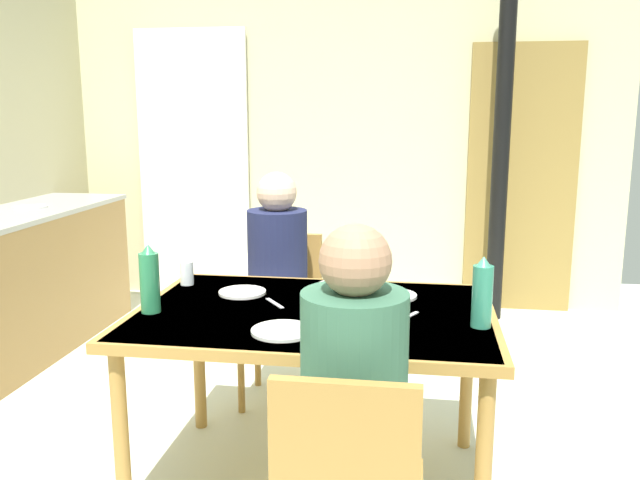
% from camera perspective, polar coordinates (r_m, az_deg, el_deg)
% --- Properties ---
extents(ground_plane, '(7.05, 7.05, 0.00)m').
position_cam_1_polar(ground_plane, '(2.99, -6.22, -19.43)').
color(ground_plane, beige).
extents(wall_back, '(4.43, 0.10, 2.55)m').
position_cam_1_polar(wall_back, '(5.24, 1.19, 8.53)').
color(wall_back, beige).
rests_on(wall_back, ground_plane).
extents(door_wooden, '(0.80, 0.05, 2.00)m').
position_cam_1_polar(door_wooden, '(5.19, 17.00, 4.98)').
color(door_wooden, olive).
rests_on(door_wooden, ground_plane).
extents(stove_pipe_column, '(0.12, 0.12, 2.55)m').
position_cam_1_polar(stove_pipe_column, '(4.88, 15.40, 7.94)').
color(stove_pipe_column, black).
rests_on(stove_pipe_column, ground_plane).
extents(curtain_panel, '(0.90, 0.03, 2.14)m').
position_cam_1_polar(curtain_panel, '(5.42, -10.85, 6.27)').
color(curtain_panel, white).
rests_on(curtain_panel, ground_plane).
extents(kitchen_counter, '(0.61, 2.12, 0.91)m').
position_cam_1_polar(kitchen_counter, '(4.45, -25.42, -3.78)').
color(kitchen_counter, olive).
rests_on(kitchen_counter, ground_plane).
extents(dining_table, '(1.40, 0.97, 0.75)m').
position_cam_1_polar(dining_table, '(2.61, -0.51, -7.53)').
color(dining_table, '#A77939').
rests_on(dining_table, ground_plane).
extents(chair_far_diner, '(0.40, 0.40, 0.87)m').
position_cam_1_polar(chair_far_diner, '(3.51, -3.20, -5.73)').
color(chair_far_diner, '#A77939').
rests_on(chair_far_diner, ground_plane).
extents(person_near_diner, '(0.30, 0.37, 0.77)m').
position_cam_1_polar(person_near_diner, '(1.90, 3.00, -11.69)').
color(person_near_diner, '#336643').
rests_on(person_near_diner, ground_plane).
extents(person_far_diner, '(0.30, 0.37, 0.77)m').
position_cam_1_polar(person_far_diner, '(3.31, -3.74, -1.70)').
color(person_far_diner, '#161F41').
rests_on(person_far_diner, ground_plane).
extents(water_bottle_green_near, '(0.07, 0.07, 0.26)m').
position_cam_1_polar(water_bottle_green_near, '(2.44, 13.84, -4.56)').
color(water_bottle_green_near, '#318769').
rests_on(water_bottle_green_near, dining_table).
extents(water_bottle_green_far, '(0.08, 0.08, 0.27)m').
position_cam_1_polar(water_bottle_green_far, '(2.62, -14.51, -3.41)').
color(water_bottle_green_far, '#2A7E4E').
rests_on(water_bottle_green_far, dining_table).
extents(serving_bowl_center, '(0.17, 0.17, 0.05)m').
position_cam_1_polar(serving_bowl_center, '(2.77, 1.57, -4.36)').
color(serving_bowl_center, beige).
rests_on(serving_bowl_center, dining_table).
extents(dinner_plate_near_left, '(0.22, 0.22, 0.01)m').
position_cam_1_polar(dinner_plate_near_left, '(2.34, -3.25, -7.84)').
color(dinner_plate_near_left, white).
rests_on(dinner_plate_near_left, dining_table).
extents(dinner_plate_near_right, '(0.20, 0.20, 0.01)m').
position_cam_1_polar(dinner_plate_near_right, '(2.78, 6.31, -4.79)').
color(dinner_plate_near_right, white).
rests_on(dinner_plate_near_right, dining_table).
extents(dinner_plate_far_center, '(0.22, 0.22, 0.01)m').
position_cam_1_polar(dinner_plate_far_center, '(2.32, 2.58, -8.07)').
color(dinner_plate_far_center, white).
rests_on(dinner_plate_far_center, dining_table).
extents(dinner_plate_far_side, '(0.20, 0.20, 0.01)m').
position_cam_1_polar(dinner_plate_far_side, '(2.84, -6.72, -4.50)').
color(dinner_plate_far_side, white).
rests_on(dinner_plate_far_side, dining_table).
extents(drinking_glass_by_near_diner, '(0.06, 0.06, 0.10)m').
position_cam_1_polar(drinking_glass_by_near_diner, '(3.01, -11.43, -2.83)').
color(drinking_glass_by_near_diner, silver).
rests_on(drinking_glass_by_near_diner, dining_table).
extents(cutlery_knife_near, '(0.10, 0.13, 0.00)m').
position_cam_1_polar(cutlery_knife_near, '(2.68, -3.94, -5.47)').
color(cutlery_knife_near, silver).
rests_on(cutlery_knife_near, dining_table).
extents(cutlery_fork_near, '(0.08, 0.14, 0.00)m').
position_cam_1_polar(cutlery_fork_near, '(2.53, 7.57, -6.60)').
color(cutlery_fork_near, silver).
rests_on(cutlery_fork_near, dining_table).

